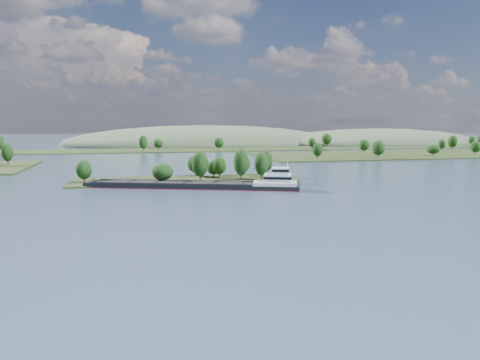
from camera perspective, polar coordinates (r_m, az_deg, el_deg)
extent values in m
plane|color=#3D5269|center=(153.84, -4.25, -2.82)|extent=(1800.00, 1800.00, 0.00)
cube|color=#233216|center=(212.66, -6.79, -0.07)|extent=(100.00, 30.00, 1.20)
cylinder|color=black|center=(206.07, 0.13, 0.57)|extent=(0.50, 0.50, 4.61)
ellipsoid|color=black|center=(205.47, 0.13, 2.19)|extent=(6.80, 6.80, 11.85)
cylinder|color=black|center=(224.76, -5.37, 0.91)|extent=(0.50, 0.50, 3.23)
ellipsoid|color=black|center=(224.35, -5.39, 1.95)|extent=(8.49, 8.49, 8.29)
cylinder|color=black|center=(204.34, -4.89, 0.44)|extent=(0.50, 0.50, 4.31)
ellipsoid|color=black|center=(203.77, -4.90, 1.97)|extent=(7.34, 7.34, 11.08)
cylinder|color=black|center=(218.72, -3.22, 0.68)|extent=(0.50, 0.50, 2.64)
ellipsoid|color=black|center=(218.36, -3.23, 1.56)|extent=(6.51, 6.51, 6.78)
cylinder|color=black|center=(198.94, -9.40, -0.04)|extent=(0.50, 0.50, 2.79)
ellipsoid|color=black|center=(198.53, -9.42, 0.98)|extent=(8.96, 8.96, 7.16)
cylinder|color=black|center=(208.88, -18.46, 0.08)|extent=(0.50, 0.50, 3.15)
ellipsoid|color=black|center=(208.45, -18.50, 1.17)|extent=(6.72, 6.72, 8.10)
cylinder|color=black|center=(216.45, -2.52, 0.69)|extent=(0.50, 0.50, 3.18)
ellipsoid|color=black|center=(216.03, -2.53, 1.76)|extent=(6.32, 6.32, 8.18)
cylinder|color=black|center=(226.94, 3.25, 1.07)|extent=(0.50, 0.50, 3.86)
ellipsoid|color=black|center=(226.47, 3.26, 2.31)|extent=(6.02, 6.02, 9.94)
cylinder|color=black|center=(208.66, 2.63, 0.57)|extent=(0.50, 0.50, 4.11)
ellipsoid|color=black|center=(208.12, 2.63, 2.00)|extent=(6.48, 6.48, 10.58)
cylinder|color=black|center=(223.08, 0.26, 0.93)|extent=(0.50, 0.50, 3.47)
ellipsoid|color=black|center=(222.64, 0.27, 2.06)|extent=(7.76, 7.76, 8.92)
cylinder|color=black|center=(309.55, -26.44, 2.05)|extent=(0.50, 0.50, 4.29)
ellipsoid|color=black|center=(309.18, -26.50, 3.05)|extent=(6.49, 6.49, 11.02)
cube|color=#233216|center=(416.74, 24.29, 2.90)|extent=(320.00, 90.00, 1.60)
cylinder|color=black|center=(325.54, 9.42, 2.86)|extent=(0.50, 0.50, 3.60)
ellipsoid|color=black|center=(325.23, 9.44, 3.67)|extent=(7.07, 7.07, 9.27)
cylinder|color=black|center=(463.28, 24.45, 3.63)|extent=(0.50, 0.50, 4.33)
ellipsoid|color=black|center=(463.03, 24.48, 4.31)|extent=(8.44, 8.44, 11.14)
cylinder|color=black|center=(406.38, 26.73, 3.03)|extent=(0.50, 0.50, 3.56)
ellipsoid|color=black|center=(406.13, 26.76, 3.67)|extent=(7.82, 7.82, 9.14)
cylinder|color=black|center=(378.81, 22.46, 2.95)|extent=(0.50, 0.50, 2.80)
ellipsoid|color=black|center=(378.60, 22.49, 3.49)|extent=(9.51, 9.51, 7.20)
cylinder|color=black|center=(341.25, 16.48, 2.90)|extent=(0.50, 0.50, 4.14)
ellipsoid|color=black|center=(340.92, 16.51, 3.79)|extent=(8.74, 8.74, 10.66)
cylinder|color=black|center=(359.82, 16.64, 3.07)|extent=(0.50, 0.50, 3.68)
ellipsoid|color=black|center=(359.53, 16.67, 3.81)|extent=(6.66, 6.66, 9.47)
cylinder|color=black|center=(394.19, 14.86, 3.46)|extent=(0.50, 0.50, 3.65)
ellipsoid|color=black|center=(393.93, 14.88, 4.14)|extent=(8.20, 8.20, 9.39)
cylinder|color=black|center=(448.75, 23.37, 3.52)|extent=(0.50, 0.50, 3.29)
ellipsoid|color=black|center=(448.54, 23.40, 4.05)|extent=(6.36, 6.36, 8.47)
cube|color=#233216|center=(431.13, -10.12, 3.54)|extent=(900.00, 60.00, 1.20)
cylinder|color=black|center=(446.06, 8.78, 3.99)|extent=(0.50, 0.50, 3.44)
ellipsoid|color=black|center=(445.84, 8.79, 4.55)|extent=(7.26, 7.26, 8.86)
cylinder|color=black|center=(433.59, -9.92, 3.86)|extent=(0.50, 0.50, 3.22)
ellipsoid|color=black|center=(433.38, -9.94, 4.40)|extent=(8.09, 8.09, 8.27)
cylinder|color=black|center=(545.56, 26.38, 3.90)|extent=(0.50, 0.50, 3.52)
ellipsoid|color=black|center=(545.38, 26.41, 4.37)|extent=(6.48, 6.48, 9.04)
cylinder|color=black|center=(486.39, 10.50, 4.27)|extent=(0.50, 0.50, 4.44)
ellipsoid|color=black|center=(486.15, 10.52, 4.94)|extent=(9.87, 9.87, 11.42)
cylinder|color=black|center=(427.70, -2.59, 3.94)|extent=(0.50, 0.50, 3.58)
ellipsoid|color=black|center=(427.47, -2.59, 4.55)|extent=(8.68, 8.68, 9.21)
cylinder|color=black|center=(411.92, -11.70, 3.74)|extent=(0.50, 0.50, 4.56)
ellipsoid|color=black|center=(411.62, -11.72, 4.55)|extent=(7.30, 7.30, 11.72)
ellipsoid|color=#45593D|center=(575.12, 16.35, 4.26)|extent=(260.00, 140.00, 36.00)
ellipsoid|color=#45593D|center=(536.87, -4.30, 4.34)|extent=(320.00, 160.00, 44.00)
cube|color=black|center=(188.90, -5.70, -0.80)|extent=(83.19, 38.82, 2.33)
cube|color=maroon|center=(188.97, -5.69, -0.95)|extent=(83.47, 39.09, 0.26)
cube|color=black|center=(195.67, -7.80, -0.12)|extent=(61.82, 22.77, 0.85)
cube|color=black|center=(185.73, -8.60, -0.53)|extent=(61.82, 22.77, 0.85)
cube|color=black|center=(190.71, -8.19, -0.36)|extent=(62.94, 30.61, 0.32)
cube|color=black|center=(197.91, -14.72, -0.16)|extent=(11.91, 11.41, 0.37)
cube|color=black|center=(193.98, -11.51, -0.22)|extent=(11.91, 11.41, 0.37)
cube|color=black|center=(190.67, -8.19, -0.27)|extent=(11.91, 11.41, 0.37)
cube|color=black|center=(188.03, -4.76, -0.33)|extent=(11.91, 11.41, 0.37)
cube|color=black|center=(186.08, -1.24, -0.38)|extent=(11.91, 11.41, 0.37)
cube|color=black|center=(202.37, -17.64, -0.45)|extent=(6.23, 10.04, 2.12)
cylinder|color=black|center=(201.76, -17.38, -0.04)|extent=(0.33, 0.33, 2.33)
cube|color=white|center=(184.46, 4.30, -0.42)|extent=(19.38, 15.32, 1.27)
cube|color=white|center=(184.15, 4.64, 0.23)|extent=(12.84, 11.57, 3.17)
cube|color=black|center=(184.10, 4.64, 0.36)|extent=(13.11, 11.84, 0.95)
cube|color=white|center=(183.81, 4.98, 1.08)|extent=(8.13, 8.13, 2.33)
cube|color=black|center=(183.76, 4.98, 1.21)|extent=(8.41, 8.41, 0.85)
cube|color=white|center=(183.67, 4.98, 1.47)|extent=(8.68, 8.68, 0.21)
cylinder|color=white|center=(183.49, 5.81, 1.85)|extent=(0.27, 0.27, 2.75)
cylinder|color=black|center=(186.98, 3.71, 1.65)|extent=(0.68, 0.68, 1.27)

